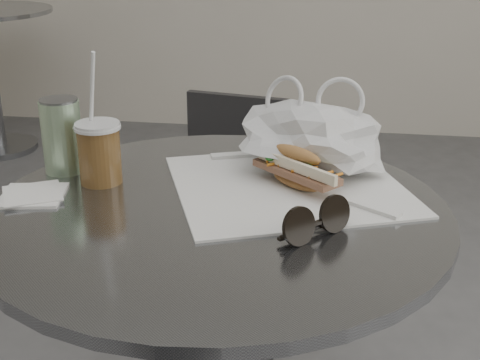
# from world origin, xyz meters

# --- Properties ---
(cafe_table) EXTENTS (0.76, 0.76, 0.74)m
(cafe_table) POSITION_xyz_m (0.00, 0.20, 0.47)
(cafe_table) COLOR slate
(cafe_table) RESTS_ON ground
(chair_far) EXTENTS (0.38, 0.41, 0.72)m
(chair_far) POSITION_xyz_m (-0.11, 0.87, 0.32)
(chair_far) COLOR #323235
(chair_far) RESTS_ON ground
(sandwich_paper) EXTENTS (0.49, 0.48, 0.00)m
(sandwich_paper) POSITION_xyz_m (0.11, 0.31, 0.74)
(sandwich_paper) COLOR white
(sandwich_paper) RESTS_ON cafe_table
(banh_mi) EXTENTS (0.21, 0.20, 0.07)m
(banh_mi) POSITION_xyz_m (0.12, 0.30, 0.78)
(banh_mi) COLOR #AA7440
(banh_mi) RESTS_ON sandwich_paper
(iced_coffee) EXTENTS (0.08, 0.08, 0.23)m
(iced_coffee) POSITION_xyz_m (-0.22, 0.28, 0.80)
(iced_coffee) COLOR brown
(iced_coffee) RESTS_ON cafe_table
(sunglasses) EXTENTS (0.11, 0.11, 0.06)m
(sunglasses) POSITION_xyz_m (0.16, 0.12, 0.76)
(sunglasses) COLOR black
(sunglasses) RESTS_ON cafe_table
(plastic_bag) EXTENTS (0.30, 0.26, 0.12)m
(plastic_bag) POSITION_xyz_m (0.14, 0.39, 0.80)
(plastic_bag) COLOR silver
(plastic_bag) RESTS_ON cafe_table
(napkin_stack) EXTENTS (0.13, 0.13, 0.01)m
(napkin_stack) POSITION_xyz_m (-0.31, 0.19, 0.74)
(napkin_stack) COLOR white
(napkin_stack) RESTS_ON cafe_table
(drink_can) EXTENTS (0.07, 0.07, 0.14)m
(drink_can) POSITION_xyz_m (-0.31, 0.32, 0.81)
(drink_can) COLOR #6CA761
(drink_can) RESTS_ON cafe_table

